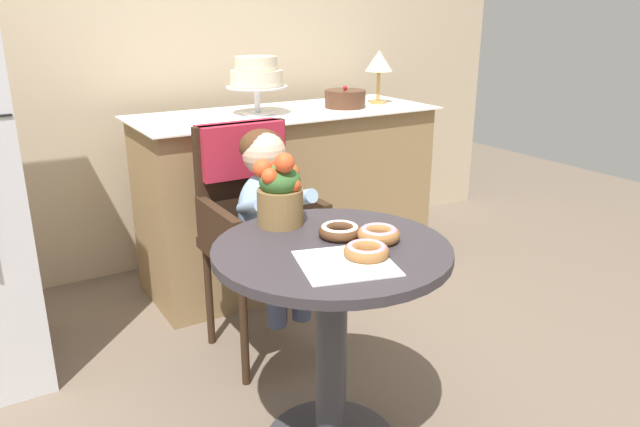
# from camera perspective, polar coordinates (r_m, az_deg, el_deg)

# --- Properties ---
(back_wall) EXTENTS (4.80, 0.10, 2.70)m
(back_wall) POSITION_cam_1_polar(r_m,az_deg,el_deg) (3.38, -16.70, 17.28)
(back_wall) COLOR #C1AD8E
(back_wall) RESTS_ON ground
(cafe_table) EXTENTS (0.72, 0.72, 0.72)m
(cafe_table) POSITION_cam_1_polar(r_m,az_deg,el_deg) (1.89, 1.09, -9.05)
(cafe_table) COLOR #332D33
(cafe_table) RESTS_ON ground
(wicker_chair) EXTENTS (0.42, 0.45, 0.95)m
(wicker_chair) POSITION_cam_1_polar(r_m,az_deg,el_deg) (2.49, -6.46, 1.07)
(wicker_chair) COLOR #332114
(wicker_chair) RESTS_ON ground
(seated_child) EXTENTS (0.27, 0.32, 0.73)m
(seated_child) POSITION_cam_1_polar(r_m,az_deg,el_deg) (2.34, -4.87, 0.98)
(seated_child) COLOR #8CADCC
(seated_child) RESTS_ON ground
(paper_napkin) EXTENTS (0.31, 0.30, 0.00)m
(paper_napkin) POSITION_cam_1_polar(r_m,az_deg,el_deg) (1.68, 2.47, -4.72)
(paper_napkin) COLOR white
(paper_napkin) RESTS_ON cafe_table
(donut_front) EXTENTS (0.13, 0.13, 0.04)m
(donut_front) POSITION_cam_1_polar(r_m,az_deg,el_deg) (1.71, 4.42, -3.51)
(donut_front) COLOR #936033
(donut_front) RESTS_ON cafe_table
(donut_mid) EXTENTS (0.13, 0.13, 0.04)m
(donut_mid) POSITION_cam_1_polar(r_m,az_deg,el_deg) (1.86, 1.88, -1.61)
(donut_mid) COLOR #4C2D19
(donut_mid) RESTS_ON cafe_table
(donut_side) EXTENTS (0.13, 0.13, 0.04)m
(donut_side) POSITION_cam_1_polar(r_m,az_deg,el_deg) (1.84, 5.56, -1.92)
(donut_side) COLOR #936033
(donut_side) RESTS_ON cafe_table
(flower_vase) EXTENTS (0.15, 0.15, 0.25)m
(flower_vase) POSITION_cam_1_polar(r_m,az_deg,el_deg) (1.95, -3.84, 2.19)
(flower_vase) COLOR brown
(flower_vase) RESTS_ON cafe_table
(display_counter) EXTENTS (1.56, 0.62, 0.90)m
(display_counter) POSITION_cam_1_polar(r_m,az_deg,el_deg) (3.21, -3.07, 1.74)
(display_counter) COLOR #93754C
(display_counter) RESTS_ON ground
(tiered_cake_stand) EXTENTS (0.30, 0.30, 0.28)m
(tiered_cake_stand) POSITION_cam_1_polar(r_m,az_deg,el_deg) (3.02, -6.03, 12.82)
(tiered_cake_stand) COLOR silver
(tiered_cake_stand) RESTS_ON display_counter
(round_layer_cake) EXTENTS (0.22, 0.22, 0.12)m
(round_layer_cake) POSITION_cam_1_polar(r_m,az_deg,el_deg) (3.24, 2.39, 10.79)
(round_layer_cake) COLOR #4C2D1E
(round_layer_cake) RESTS_ON display_counter
(table_lamp) EXTENTS (0.15, 0.15, 0.28)m
(table_lamp) POSITION_cam_1_polar(r_m,az_deg,el_deg) (3.38, 5.61, 13.96)
(table_lamp) COLOR #B28C47
(table_lamp) RESTS_ON display_counter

